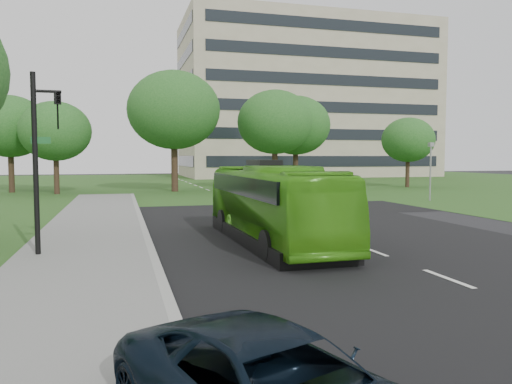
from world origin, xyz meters
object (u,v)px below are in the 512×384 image
tree_park_a (55,131)px  tree_park_b (174,110)px  bus (272,204)px  tree_park_d (296,125)px  office_building (305,101)px  camera_pole (431,163)px  sedan (293,191)px  tree_park_e (408,140)px  tree_park_f (10,127)px  tree_park_c (275,122)px  traffic_light (41,150)px

tree_park_a → tree_park_b: size_ratio=0.72×
tree_park_a → bus: bearing=-69.2°
tree_park_d → bus: size_ratio=0.93×
office_building → tree_park_b: size_ratio=3.70×
tree_park_b → camera_pole: size_ratio=2.61×
tree_park_a → sedan: 20.88m
sedan → tree_park_d: bearing=3.7°
office_building → tree_park_d: (-12.44, -30.09, -6.13)m
tree_park_e → tree_park_f: 38.02m
tree_park_d → sedan: size_ratio=2.16×
office_building → camera_pole: size_ratio=9.65×
tree_park_b → tree_park_f: size_ratio=1.28×
tree_park_c → bus: tree_park_c is taller
tree_park_f → traffic_light: tree_park_f is taller
office_building → tree_park_f: size_ratio=4.72×
tree_park_c → bus: bearing=-107.6°
office_building → sedan: office_building is taller
tree_park_e → tree_park_f: size_ratio=0.85×
tree_park_d → sedan: bearing=-110.4°
tree_park_c → sedan: size_ratio=2.18×
tree_park_f → sedan: (21.22, -14.05, -5.07)m
tree_park_c → tree_park_e: size_ratio=1.31×
tree_park_a → sedan: (17.17, -10.98, -4.56)m
camera_pole → tree_park_c: bearing=91.5°
tree_park_e → sedan: (-16.73, -11.85, -4.17)m
tree_park_f → camera_pole: bearing=-29.0°
tree_park_a → tree_park_c: (19.40, 0.58, 1.14)m
tree_park_c → tree_park_e: bearing=1.1°
tree_park_d → tree_park_e: 11.71m
bus → sedan: bearing=66.7°
tree_park_a → tree_park_d: (22.69, 3.89, 1.10)m
tree_park_a → tree_park_b: 10.15m
tree_park_a → traffic_light: bearing=-84.3°
office_building → camera_pole: 49.60m
tree_park_b → bus: 28.78m
office_building → bus: (-24.66, -61.50, -11.09)m
tree_park_a → tree_park_c: bearing=1.7°
tree_park_a → tree_park_d: bearing=9.7°
tree_park_b → camera_pole: bearing=-41.3°
tree_park_e → traffic_light: size_ratio=1.27×
bus → sedan: bus is taller
traffic_light → sedan: bearing=29.0°
tree_park_e → bus: (-23.44, -28.39, -3.48)m
tree_park_d → tree_park_f: bearing=-178.2°
tree_park_d → tree_park_f: (-26.74, -0.82, -0.59)m
tree_park_b → traffic_light: bearing=-103.7°
bus → traffic_light: size_ratio=1.78×
tree_park_a → camera_pole: tree_park_a is taller
tree_park_f → camera_pole: 35.03m
tree_park_d → tree_park_e: (11.21, -3.02, -1.48)m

